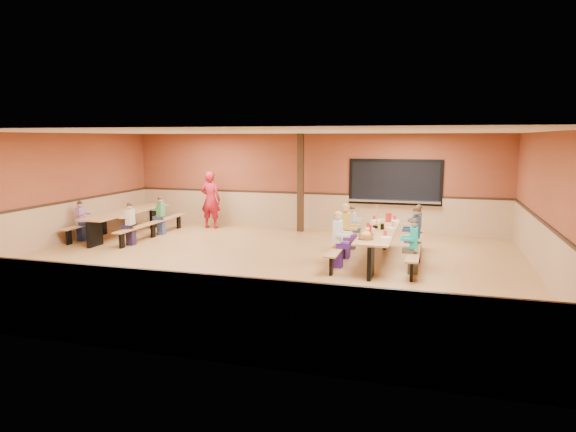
# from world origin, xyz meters

# --- Properties ---
(ground) EXTENTS (12.00, 12.00, 0.00)m
(ground) POSITION_xyz_m (0.00, 0.00, 0.00)
(ground) COLOR #9F6C3C
(ground) RESTS_ON ground
(room_envelope) EXTENTS (12.04, 10.04, 3.02)m
(room_envelope) POSITION_xyz_m (0.00, 0.00, 0.69)
(room_envelope) COLOR brown
(room_envelope) RESTS_ON ground
(kitchen_pass_through) EXTENTS (2.78, 0.28, 1.38)m
(kitchen_pass_through) POSITION_xyz_m (2.60, 4.96, 1.49)
(kitchen_pass_through) COLOR black
(kitchen_pass_through) RESTS_ON ground
(structural_post) EXTENTS (0.18, 0.18, 3.00)m
(structural_post) POSITION_xyz_m (-0.20, 4.40, 1.50)
(structural_post) COLOR black
(structural_post) RESTS_ON ground
(cafeteria_table_main) EXTENTS (1.91, 3.70, 0.74)m
(cafeteria_table_main) POSITION_xyz_m (2.57, 1.16, 0.53)
(cafeteria_table_main) COLOR #B77B48
(cafeteria_table_main) RESTS_ON ground
(cafeteria_table_second) EXTENTS (1.91, 3.70, 0.74)m
(cafeteria_table_second) POSITION_xyz_m (-4.89, 2.25, 0.53)
(cafeteria_table_second) COLOR #B77B48
(cafeteria_table_second) RESTS_ON ground
(seated_child_white_left) EXTENTS (0.39, 0.32, 1.25)m
(seated_child_white_left) POSITION_xyz_m (1.74, 0.28, 0.63)
(seated_child_white_left) COLOR silver
(seated_child_white_left) RESTS_ON ground
(seated_adult_yellow) EXTENTS (0.42, 0.34, 1.31)m
(seated_adult_yellow) POSITION_xyz_m (1.74, 1.22, 0.65)
(seated_adult_yellow) COLOR gold
(seated_adult_yellow) RESTS_ON ground
(seated_child_grey_left) EXTENTS (0.32, 0.26, 1.12)m
(seated_child_grey_left) POSITION_xyz_m (1.74, 2.28, 0.56)
(seated_child_grey_left) COLOR #B1B1B1
(seated_child_grey_left) RESTS_ON ground
(seated_child_teal_right) EXTENTS (0.35, 0.29, 1.17)m
(seated_child_teal_right) POSITION_xyz_m (3.39, 0.20, 0.59)
(seated_child_teal_right) COLOR #129D8A
(seated_child_teal_right) RESTS_ON ground
(seated_child_navy_right) EXTENTS (0.40, 0.33, 1.27)m
(seated_child_navy_right) POSITION_xyz_m (3.39, 1.34, 0.64)
(seated_child_navy_right) COLOR #1A304D
(seated_child_navy_right) RESTS_ON ground
(seated_child_char_right) EXTENTS (0.34, 0.28, 1.15)m
(seated_child_char_right) POSITION_xyz_m (3.39, 2.71, 0.57)
(seated_child_char_right) COLOR #464B4F
(seated_child_char_right) RESTS_ON ground
(seated_child_purple_sec) EXTENTS (0.32, 0.26, 1.11)m
(seated_child_purple_sec) POSITION_xyz_m (-5.72, 1.22, 0.56)
(seated_child_purple_sec) COLOR #9C6998
(seated_child_purple_sec) RESTS_ON ground
(seated_child_green_sec) EXTENTS (0.33, 0.27, 1.12)m
(seated_child_green_sec) POSITION_xyz_m (-4.07, 2.72, 0.56)
(seated_child_green_sec) COLOR #3F8352
(seated_child_green_sec) RESTS_ON ground
(seated_child_tan_sec) EXTENTS (0.33, 0.27, 1.14)m
(seated_child_tan_sec) POSITION_xyz_m (-4.07, 1.13, 0.57)
(seated_child_tan_sec) COLOR beige
(seated_child_tan_sec) RESTS_ON ground
(standing_woman) EXTENTS (0.68, 0.46, 1.83)m
(standing_woman) POSITION_xyz_m (-3.10, 4.15, 0.91)
(standing_woman) COLOR maroon
(standing_woman) RESTS_ON ground
(punch_pitcher) EXTENTS (0.16, 0.16, 0.22)m
(punch_pitcher) POSITION_xyz_m (2.65, 2.45, 0.85)
(punch_pitcher) COLOR red
(punch_pitcher) RESTS_ON cafeteria_table_main
(chip_bowl) EXTENTS (0.32, 0.32, 0.15)m
(chip_bowl) POSITION_xyz_m (2.41, -0.05, 0.81)
(chip_bowl) COLOR orange
(chip_bowl) RESTS_ON cafeteria_table_main
(napkin_dispenser) EXTENTS (0.10, 0.14, 0.13)m
(napkin_dispenser) POSITION_xyz_m (2.61, 1.28, 0.80)
(napkin_dispenser) COLOR black
(napkin_dispenser) RESTS_ON cafeteria_table_main
(condiment_mustard) EXTENTS (0.06, 0.06, 0.17)m
(condiment_mustard) POSITION_xyz_m (2.57, 1.08, 0.82)
(condiment_mustard) COLOR yellow
(condiment_mustard) RESTS_ON cafeteria_table_main
(condiment_ketchup) EXTENTS (0.06, 0.06, 0.17)m
(condiment_ketchup) POSITION_xyz_m (2.40, 0.81, 0.82)
(condiment_ketchup) COLOR #B2140F
(condiment_ketchup) RESTS_ON cafeteria_table_main
(table_paddle) EXTENTS (0.16, 0.16, 0.56)m
(table_paddle) POSITION_xyz_m (2.47, 1.41, 0.88)
(table_paddle) COLOR black
(table_paddle) RESTS_ON cafeteria_table_main
(place_settings) EXTENTS (0.65, 3.30, 0.11)m
(place_settings) POSITION_xyz_m (2.57, 1.16, 0.80)
(place_settings) COLOR beige
(place_settings) RESTS_ON cafeteria_table_main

